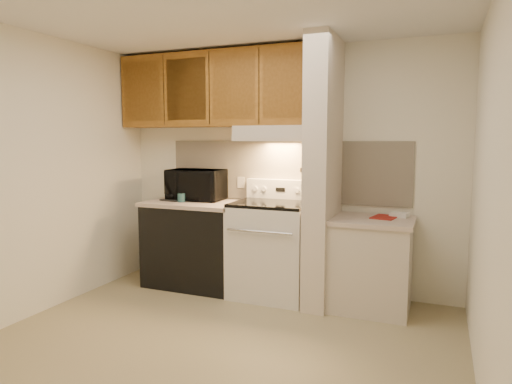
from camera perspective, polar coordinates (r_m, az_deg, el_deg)
The scene contains 50 objects.
floor at distance 3.75m, azimuth -4.41°, elevation -18.16°, with size 3.60×3.60×0.00m, color tan.
ceiling at distance 3.53m, azimuth -4.79°, elevation 21.90°, with size 3.60×3.60×0.00m, color white.
wall_back at distance 4.80m, azimuth 3.47°, elevation 2.80°, with size 3.60×0.02×2.50m, color white.
wall_left at distance 4.52m, azimuth -25.46°, elevation 1.93°, with size 0.02×3.00×2.50m, color white.
wall_right at distance 3.07m, azimuth 27.03°, elevation -0.08°, with size 0.02×3.00×2.50m, color white.
backsplash at distance 4.79m, azimuth 3.42°, elevation 2.61°, with size 2.60×0.02×0.63m, color #F7E6CA.
range_body at distance 4.60m, azimuth 2.02°, elevation -7.33°, with size 0.76×0.65×0.92m, color silver.
oven_window at distance 4.30m, azimuth 0.56°, elevation -7.76°, with size 0.50×0.01×0.30m, color black.
oven_handle at distance 4.22m, azimuth 0.37°, elevation -4.99°, with size 0.02×0.02×0.65m, color silver.
cooktop at distance 4.51m, azimuth 2.04°, elevation -1.46°, with size 0.74×0.64×0.03m, color black.
range_backguard at distance 4.76m, azimuth 3.22°, elevation 0.36°, with size 0.76×0.08×0.20m, color silver.
range_display at distance 4.72m, azimuth 3.06°, elevation 0.30°, with size 0.10×0.01×0.04m, color black.
range_knob_left_outer at distance 4.82m, azimuth -0.10°, elevation 0.44°, with size 0.05×0.05×0.02m, color silver.
range_knob_left_inner at distance 4.78m, azimuth 1.01°, elevation 0.39°, with size 0.05×0.05×0.02m, color silver.
range_knob_right_inner at distance 4.66m, azimuth 5.14°, elevation 0.21°, with size 0.05×0.05×0.02m, color silver.
range_knob_right_outer at distance 4.64m, azimuth 6.32°, elevation 0.16°, with size 0.05×0.05×0.02m, color silver.
dishwasher_front at distance 4.98m, azimuth -7.57°, elevation -6.61°, with size 1.00×0.63×0.87m, color black.
left_countertop at distance 4.89m, azimuth -7.65°, elevation -1.41°, with size 1.04×0.67×0.04m, color beige.
spoon_rest at distance 4.97m, azimuth -10.77°, elevation -1.03°, with size 0.22×0.07×0.02m, color black.
teal_jar at distance 4.88m, azimuth -9.31°, elevation -0.68°, with size 0.08×0.08×0.09m, color #2A575B.
outlet at distance 4.96m, azimuth -1.89°, elevation 1.20°, with size 0.08×0.01×0.12m, color beige.
microwave at distance 5.02m, azimuth -7.39°, elevation 0.93°, with size 0.60×0.41×0.33m, color black.
partition_pillar at distance 4.32m, azimuth 8.40°, elevation 2.32°, with size 0.22×0.70×2.50m, color beige.
pillar_trim at distance 4.35m, azimuth 6.93°, elevation 3.03°, with size 0.01×0.70×0.04m, color #945E20.
knife_strip at distance 4.30m, azimuth 6.68°, elevation 3.26°, with size 0.02×0.42×0.04m, color black.
knife_blade_a at distance 4.16m, azimuth 5.94°, elevation 1.78°, with size 0.01×0.04×0.16m, color silver.
knife_handle_a at distance 4.14m, azimuth 5.93°, elevation 3.83°, with size 0.02×0.02×0.10m, color black.
knife_blade_b at distance 4.24m, azimuth 6.25°, elevation 1.73°, with size 0.01×0.04×0.18m, color silver.
knife_handle_b at distance 4.22m, azimuth 6.21°, elevation 3.88°, with size 0.02×0.02×0.10m, color black.
knife_blade_c at distance 4.30m, azimuth 6.45°, elevation 1.66°, with size 0.01×0.04×0.20m, color silver.
knife_handle_c at distance 4.30m, azimuth 6.52°, elevation 3.93°, with size 0.02×0.02×0.10m, color black.
knife_blade_d at distance 4.39m, azimuth 6.81°, elevation 2.02°, with size 0.01×0.04×0.16m, color silver.
knife_handle_d at distance 4.37m, azimuth 6.78°, elevation 3.97°, with size 0.02×0.02×0.10m, color black.
knife_blade_e at distance 4.47m, azimuth 7.09°, elevation 1.97°, with size 0.01×0.04×0.18m, color silver.
knife_handle_e at distance 4.44m, azimuth 7.05°, elevation 4.01°, with size 0.02×0.02×0.10m, color black.
oven_mitt at distance 4.52m, azimuth 7.28°, elevation 2.25°, with size 0.03×0.10×0.23m, color slate.
right_cab_base at distance 4.38m, azimuth 14.14°, elevation -8.98°, with size 0.70×0.60×0.81m, color beige.
right_countertop at distance 4.29m, azimuth 14.30°, elevation -3.50°, with size 0.74×0.64×0.04m, color beige.
red_folder at distance 4.37m, azimuth 15.78°, elevation -3.03°, with size 0.20×0.28×0.01m, color maroon.
white_box at distance 4.44m, azimuth 17.45°, elevation -2.73°, with size 0.16×0.11×0.04m, color white.
range_hood at distance 4.58m, azimuth 2.62°, elevation 7.32°, with size 0.78×0.44×0.15m, color beige.
hood_lip at distance 4.38m, azimuth 1.69°, elevation 6.76°, with size 0.78×0.04×0.06m, color beige.
upper_cabinets at distance 4.92m, azimuth -4.95°, elevation 12.62°, with size 2.18×0.33×0.77m, color #945E20.
cab_door_a at distance 5.21m, azimuth -14.00°, elevation 12.11°, with size 0.46×0.01×0.63m, color #945E20.
cab_gap_a at distance 5.06m, azimuth -11.45°, elevation 12.35°, with size 0.01×0.01×0.73m, color black.
cab_door_b at distance 4.91m, azimuth -8.73°, elevation 12.58°, with size 0.46×0.01×0.63m, color #945E20.
cab_gap_b at distance 4.78m, azimuth -5.85°, elevation 12.79°, with size 0.01×0.01×0.73m, color black.
cab_door_c at distance 4.66m, azimuth -2.81°, elevation 12.97°, with size 0.46×0.01×0.63m, color #945E20.
cab_gap_c at distance 4.55m, azimuth 0.38°, elevation 13.13°, with size 0.01×0.01×0.73m, color black.
cab_door_d at distance 4.46m, azimuth 3.73°, elevation 13.25°, with size 0.46×0.01×0.63m, color #945E20.
Camera 1 is at (1.53, -3.04, 1.57)m, focal length 32.00 mm.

